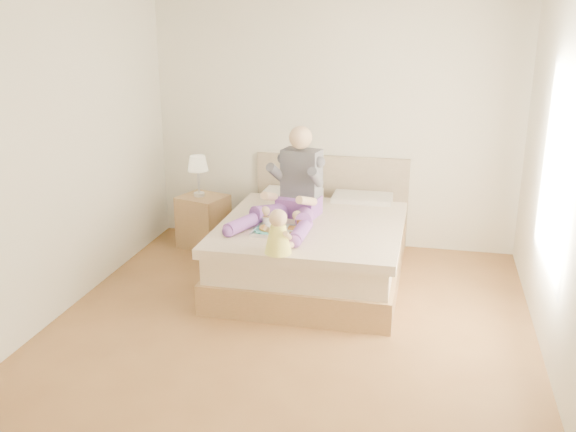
% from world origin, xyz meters
% --- Properties ---
extents(room, '(4.02, 4.22, 2.71)m').
position_xyz_m(room, '(0.08, 0.01, 1.51)').
color(room, brown).
rests_on(room, ground).
extents(bed, '(1.70, 2.18, 1.00)m').
position_xyz_m(bed, '(0.00, 1.08, 0.32)').
color(bed, olive).
rests_on(bed, ground).
extents(nightstand, '(0.58, 0.55, 0.58)m').
position_xyz_m(nightstand, '(-1.36, 1.61, 0.29)').
color(nightstand, olive).
rests_on(nightstand, ground).
extents(lamp, '(0.22, 0.22, 0.45)m').
position_xyz_m(lamp, '(-1.40, 1.61, 0.92)').
color(lamp, silver).
rests_on(lamp, nightstand).
extents(adult, '(0.78, 1.15, 0.90)m').
position_xyz_m(adult, '(-0.19, 0.97, 0.87)').
color(adult, '#6A398E').
rests_on(adult, bed).
extents(tray, '(0.45, 0.36, 0.13)m').
position_xyz_m(tray, '(-0.24, 0.55, 0.64)').
color(tray, silver).
rests_on(tray, bed).
extents(baby, '(0.28, 0.34, 0.38)m').
position_xyz_m(baby, '(-0.12, 0.06, 0.76)').
color(baby, '#FFFA50').
rests_on(baby, bed).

